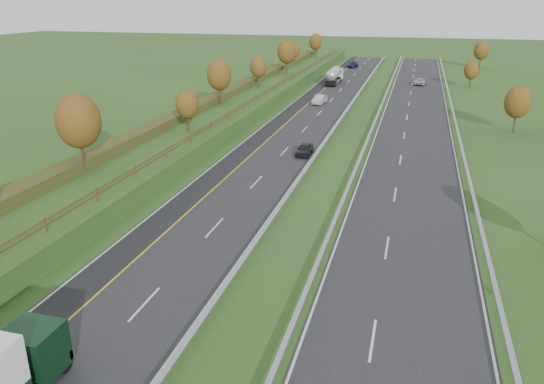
{
  "coord_description": "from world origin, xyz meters",
  "views": [
    {
      "loc": [
        16.35,
        -14.36,
        17.91
      ],
      "look_at": [
        5.14,
        26.84,
        2.2
      ],
      "focal_mm": 35.0,
      "sensor_mm": 36.0,
      "label": 1
    }
  ],
  "objects": [
    {
      "name": "hard_shoulder",
      "position": [
        -3.75,
        60.0,
        0.02
      ],
      "size": [
        3.0,
        200.0,
        0.04
      ],
      "primitive_type": "cube",
      "color": "black",
      "rests_on": "ground"
    },
    {
      "name": "car_oncoming",
      "position": [
        16.78,
        106.42,
        0.76
      ],
      "size": [
        2.63,
        5.27,
        1.43
      ],
      "primitive_type": "imported",
      "rotation": [
        0.0,
        0.0,
        3.09
      ],
      "color": "#B5B6BB",
      "rests_on": "far_carriageway"
    },
    {
      "name": "median_barrier_near",
      "position": [
        5.7,
        60.0,
        0.61
      ],
      "size": [
        0.32,
        200.0,
        0.71
      ],
      "color": "#989BA0",
      "rests_on": "ground"
    },
    {
      "name": "embankment_left",
      "position": [
        -13.0,
        60.0,
        1.0
      ],
      "size": [
        12.0,
        200.0,
        2.0
      ],
      "primitive_type": "cube",
      "color": "#284D1B",
      "rests_on": "ground"
    },
    {
      "name": "median_barrier_far",
      "position": [
        10.8,
        60.0,
        0.61
      ],
      "size": [
        0.32,
        200.0,
        0.71
      ],
      "color": "#989BA0",
      "rests_on": "ground"
    },
    {
      "name": "outer_barrier_far",
      "position": [
        22.3,
        60.0,
        0.62
      ],
      "size": [
        0.32,
        200.0,
        0.71
      ],
      "color": "#989BA0",
      "rests_on": "ground"
    },
    {
      "name": "trees_left",
      "position": [
        -12.64,
        56.63,
        6.37
      ],
      "size": [
        6.64,
        164.3,
        7.66
      ],
      "color": "#2D2116",
      "rests_on": "embankment_left"
    },
    {
      "name": "car_small_far",
      "position": [
        -0.94,
        132.88,
        0.79
      ],
      "size": [
        2.66,
        5.4,
        1.51
      ],
      "primitive_type": "imported",
      "rotation": [
        0.0,
        0.0,
        -0.11
      ],
      "color": "#141840",
      "rests_on": "near_carriageway"
    },
    {
      "name": "lane_markings",
      "position": [
        6.4,
        59.88,
        0.05
      ],
      "size": [
        26.75,
        200.0,
        0.01
      ],
      "color": "silver",
      "rests_on": "near_carriageway"
    },
    {
      "name": "hedge_left",
      "position": [
        -15.0,
        60.0,
        2.55
      ],
      "size": [
        2.2,
        180.0,
        1.1
      ],
      "primitive_type": "cube",
      "color": "#353D19",
      "rests_on": "embankment_left"
    },
    {
      "name": "fence_left",
      "position": [
        -8.5,
        59.59,
        2.73
      ],
      "size": [
        0.12,
        189.06,
        1.2
      ],
      "color": "#422B19",
      "rests_on": "embankment_left"
    },
    {
      "name": "trees_far",
      "position": [
        29.8,
        89.21,
        4.25
      ],
      "size": [
        8.45,
        118.6,
        7.12
      ],
      "color": "#2D2116",
      "rests_on": "ground"
    },
    {
      "name": "road_tanker",
      "position": [
        -1.49,
        103.47,
        1.86
      ],
      "size": [
        2.4,
        11.22,
        3.46
      ],
      "color": "silver",
      "rests_on": "near_carriageway"
    },
    {
      "name": "car_silver_mid",
      "position": [
        -0.21,
        78.83,
        0.82
      ],
      "size": [
        2.17,
        4.89,
        1.56
      ],
      "primitive_type": "imported",
      "rotation": [
        0.0,
        0.0,
        -0.11
      ],
      "color": "#A9AAAE",
      "rests_on": "near_carriageway"
    },
    {
      "name": "far_carriageway",
      "position": [
        16.5,
        60.0,
        0.02
      ],
      "size": [
        10.5,
        200.0,
        0.04
      ],
      "primitive_type": "cube",
      "color": "#232326",
      "rests_on": "ground"
    },
    {
      "name": "ground",
      "position": [
        8.0,
        55.0,
        0.0
      ],
      "size": [
        400.0,
        400.0,
        0.0
      ],
      "primitive_type": "plane",
      "color": "#284D1B",
      "rests_on": "ground"
    },
    {
      "name": "near_carriageway",
      "position": [
        0.0,
        60.0,
        0.02
      ],
      "size": [
        10.5,
        200.0,
        0.04
      ],
      "primitive_type": "cube",
      "color": "#232326",
      "rests_on": "ground"
    },
    {
      "name": "car_dark_near",
      "position": [
        3.96,
        46.08,
        0.73
      ],
      "size": [
        1.7,
        4.09,
        1.38
      ],
      "primitive_type": "imported",
      "rotation": [
        0.0,
        0.0,
        -0.02
      ],
      "color": "black",
      "rests_on": "near_carriageway"
    }
  ]
}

